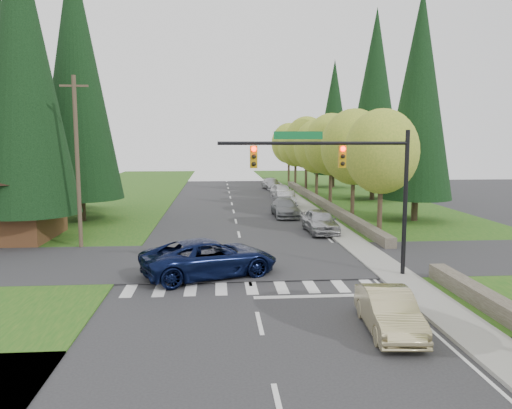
{
  "coord_description": "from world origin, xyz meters",
  "views": [
    {
      "loc": [
        -1.41,
        -17.65,
        6.34
      ],
      "look_at": [
        0.7,
        9.6,
        2.8
      ],
      "focal_mm": 35.0,
      "sensor_mm": 36.0,
      "label": 1
    }
  ],
  "objects": [
    {
      "name": "decid_tree_4",
      "position": [
        9.3,
        42.0,
        6.06
      ],
      "size": [
        5.4,
        5.4,
        9.18
      ],
      "color": "#38281C",
      "rests_on": "ground"
    },
    {
      "name": "decid_tree_1",
      "position": [
        9.3,
        21.0,
        5.8
      ],
      "size": [
        5.2,
        5.2,
        8.8
      ],
      "color": "#38281C",
      "rests_on": "ground"
    },
    {
      "name": "conifer_w_e",
      "position": [
        -14.0,
        28.0,
        10.29
      ],
      "size": [
        5.78,
        5.78,
        18.8
      ],
      "color": "#38281C",
      "rests_on": "ground"
    },
    {
      "name": "brown_building",
      "position": [
        -15.0,
        15.0,
        3.14
      ],
      "size": [
        8.4,
        8.4,
        5.4
      ],
      "color": "#4C2D19",
      "rests_on": "ground"
    },
    {
      "name": "decid_tree_3",
      "position": [
        9.2,
        35.0,
        5.66
      ],
      "size": [
        5.0,
        5.0,
        8.55
      ],
      "color": "#38281C",
      "rests_on": "ground"
    },
    {
      "name": "parked_car_b",
      "position": [
        4.2,
        23.17,
        0.73
      ],
      "size": [
        2.08,
        5.05,
        1.46
      ],
      "primitive_type": "imported",
      "rotation": [
        0.0,
        0.0,
        0.01
      ],
      "color": "slate",
      "rests_on": "ground"
    },
    {
      "name": "stone_wall_north",
      "position": [
        8.6,
        30.0,
        0.35
      ],
      "size": [
        0.7,
        40.0,
        0.7
      ],
      "primitive_type": "cube",
      "color": "#4C4438",
      "rests_on": "ground"
    },
    {
      "name": "parked_car_e",
      "position": [
        5.6,
        46.06,
        0.7
      ],
      "size": [
        2.58,
        5.07,
        1.41
      ],
      "primitive_type": "imported",
      "rotation": [
        0.0,
        0.0,
        0.13
      ],
      "color": "#B0B0B5",
      "rests_on": "ground"
    },
    {
      "name": "ground",
      "position": [
        0.0,
        0.0,
        0.0
      ],
      "size": [
        120.0,
        120.0,
        0.0
      ],
      "primitive_type": "plane",
      "color": "#28282B",
      "rests_on": "ground"
    },
    {
      "name": "conifer_e_b",
      "position": [
        15.0,
        34.0,
        10.79
      ],
      "size": [
        6.12,
        6.12,
        19.8
      ],
      "color": "#38281C",
      "rests_on": "ground"
    },
    {
      "name": "sedan_champagne",
      "position": [
        4.22,
        -2.11,
        0.71
      ],
      "size": [
        1.82,
        4.39,
        1.41
      ],
      "primitive_type": "imported",
      "rotation": [
        0.0,
        0.0,
        -0.08
      ],
      "color": "beige",
      "rests_on": "ground"
    },
    {
      "name": "conifer_w_b",
      "position": [
        -16.0,
        18.0,
        9.79
      ],
      "size": [
        5.44,
        5.44,
        17.8
      ],
      "color": "#38281C",
      "rests_on": "ground"
    },
    {
      "name": "cross_street",
      "position": [
        0.0,
        8.0,
        0.0
      ],
      "size": [
        120.0,
        8.0,
        0.1
      ],
      "primitive_type": "cube",
      "color": "#28282B",
      "rests_on": "ground"
    },
    {
      "name": "conifer_w_a",
      "position": [
        -13.0,
        14.0,
        10.79
      ],
      "size": [
        6.12,
        6.12,
        19.8
      ],
      "color": "#38281C",
      "rests_on": "ground"
    },
    {
      "name": "conifer_e_a",
      "position": [
        14.0,
        20.0,
        9.79
      ],
      "size": [
        5.44,
        5.44,
        17.8
      ],
      "color": "#38281C",
      "rests_on": "ground"
    },
    {
      "name": "suv_navy",
      "position": [
        -1.8,
        5.21,
        0.89
      ],
      "size": [
        7.0,
        5.04,
        1.77
      ],
      "primitive_type": "imported",
      "rotation": [
        0.0,
        0.0,
        1.94
      ],
      "color": "#0B1337",
      "rests_on": "ground"
    },
    {
      "name": "conifer_w_c",
      "position": [
        -12.0,
        22.0,
        11.29
      ],
      "size": [
        6.46,
        6.46,
        20.8
      ],
      "color": "#38281C",
      "rests_on": "ground"
    },
    {
      "name": "parked_car_d",
      "position": [
        5.6,
        36.29,
        0.79
      ],
      "size": [
        2.32,
        4.8,
        1.58
      ],
      "primitive_type": "imported",
      "rotation": [
        0.0,
        0.0,
        0.1
      ],
      "color": "silver",
      "rests_on": "ground"
    },
    {
      "name": "decid_tree_0",
      "position": [
        9.2,
        14.0,
        5.6
      ],
      "size": [
        4.8,
        4.8,
        8.37
      ],
      "color": "#38281C",
      "rests_on": "ground"
    },
    {
      "name": "decid_tree_2",
      "position": [
        9.1,
        28.0,
        5.93
      ],
      "size": [
        5.0,
        5.0,
        8.82
      ],
      "color": "#38281C",
      "rests_on": "ground"
    },
    {
      "name": "traffic_signal",
      "position": [
        4.37,
        4.5,
        4.98
      ],
      "size": [
        8.7,
        0.37,
        6.8
      ],
      "color": "black",
      "rests_on": "ground"
    },
    {
      "name": "conifer_e_c",
      "position": [
        14.0,
        48.0,
        9.29
      ],
      "size": [
        5.1,
        5.1,
        16.8
      ],
      "color": "#38281C",
      "rests_on": "ground"
    },
    {
      "name": "sidewalk_east",
      "position": [
        6.9,
        22.0,
        0.07
      ],
      "size": [
        1.8,
        80.0,
        0.13
      ],
      "primitive_type": "cube",
      "color": "gray",
      "rests_on": "ground"
    },
    {
      "name": "utility_pole",
      "position": [
        -9.5,
        12.0,
        5.14
      ],
      "size": [
        1.6,
        0.24,
        10.0
      ],
      "color": "#473828",
      "rests_on": "ground"
    },
    {
      "name": "curb_east",
      "position": [
        6.05,
        22.0,
        0.07
      ],
      "size": [
        0.2,
        80.0,
        0.13
      ],
      "primitive_type": "cube",
      "color": "gray",
      "rests_on": "ground"
    },
    {
      "name": "parked_car_a",
      "position": [
        5.6,
        15.68,
        0.82
      ],
      "size": [
        2.06,
        4.85,
        1.63
      ],
      "primitive_type": "imported",
      "rotation": [
        0.0,
        0.0,
        0.03
      ],
      "color": "#A7A8AC",
      "rests_on": "ground"
    },
    {
      "name": "grass_east",
      "position": [
        13.0,
        20.0,
        0.03
      ],
      "size": [
        14.0,
        110.0,
        0.06
      ],
      "primitive_type": "cube",
      "color": "#1C5115",
      "rests_on": "ground"
    },
    {
      "name": "grass_west",
      "position": [
        -13.0,
        20.0,
        0.03
      ],
      "size": [
        14.0,
        110.0,
        0.06
      ],
      "primitive_type": "cube",
      "color": "#1C5115",
      "rests_on": "ground"
    },
    {
      "name": "parked_car_c",
      "position": [
        5.03,
        29.0,
        0.79
      ],
      "size": [
        1.84,
        4.83,
        1.57
      ],
      "primitive_type": "imported",
      "rotation": [
        0.0,
        0.0,
        -0.04
      ],
      "color": "silver",
      "rests_on": "ground"
    },
    {
      "name": "decid_tree_6",
      "position": [
        9.2,
        56.0,
        5.86
      ],
      "size": [
        5.2,
        5.2,
        8.86
      ],
      "color": "#38281C",
      "rests_on": "ground"
    },
    {
      "name": "decid_tree_5",
      "position": [
        9.1,
        49.0,
        5.53
      ],
      "size": [
        4.8,
        4.8,
        8.3
      ],
      "color": "#38281C",
      "rests_on": "ground"
    }
  ]
}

